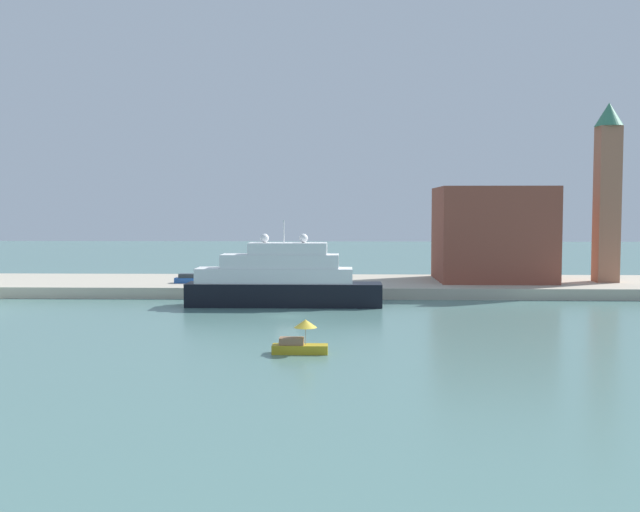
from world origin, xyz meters
The scene contains 9 objects.
ground centered at (0.00, 0.00, 0.00)m, with size 400.00×400.00×0.00m, color slate.
quay_dock centered at (0.00, 26.93, 0.77)m, with size 110.00×21.86×1.54m, color #B7AD99.
large_yacht centered at (-1.46, 9.23, 3.22)m, with size 24.74×4.61×10.94m.
small_motorboat centered at (2.71, -21.67, 1.11)m, with size 4.75×1.97×2.94m.
harbor_building centered at (28.96, 28.16, 8.58)m, with size 16.67×14.41×14.08m, color brown.
bell_tower centered at (45.29, 26.33, 15.67)m, with size 4.12×4.12×26.35m.
parked_car centered at (-16.21, 22.85, 2.13)m, with size 4.03×1.65×1.37m.
person_figure centered at (-12.52, 24.33, 2.35)m, with size 0.36×0.36×1.73m.
mooring_bollard centered at (3.02, 17.49, 1.91)m, with size 0.38×0.38×0.74m, color black.
Camera 1 is at (6.30, -83.76, 12.28)m, focal length 41.40 mm.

